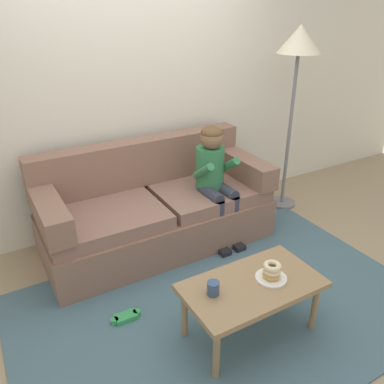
{
  "coord_description": "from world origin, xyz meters",
  "views": [
    {
      "loc": [
        -1.35,
        -2.11,
        2.08
      ],
      "look_at": [
        0.13,
        0.45,
        0.65
      ],
      "focal_mm": 36.82,
      "sensor_mm": 36.0,
      "label": 1
    }
  ],
  "objects": [
    {
      "name": "area_rug",
      "position": [
        0.0,
        -0.25,
        0.01
      ],
      "size": [
        3.0,
        1.96,
        0.01
      ],
      "primitive_type": "cube",
      "color": "#476675",
      "rests_on": "ground"
    },
    {
      "name": "donut_second",
      "position": [
        0.15,
        -0.55,
        0.49
      ],
      "size": [
        0.17,
        0.17,
        0.04
      ],
      "primitive_type": "torus",
      "rotation": [
        0.0,
        0.0,
        0.78
      ],
      "color": "beige",
      "rests_on": "donut"
    },
    {
      "name": "floor_lamp",
      "position": [
        1.53,
        0.83,
        1.63
      ],
      "size": [
        0.42,
        0.42,
        1.89
      ],
      "color": "slate",
      "rests_on": "ground"
    },
    {
      "name": "ground",
      "position": [
        0.0,
        0.0,
        0.0
      ],
      "size": [
        10.0,
        10.0,
        0.0
      ],
      "primitive_type": "plane",
      "color": "#9E896B"
    },
    {
      "name": "coffee_table",
      "position": [
        0.02,
        -0.53,
        0.37
      ],
      "size": [
        0.92,
        0.51,
        0.42
      ],
      "color": "#937551",
      "rests_on": "ground"
    },
    {
      "name": "wall_back",
      "position": [
        0.0,
        1.4,
        1.4
      ],
      "size": [
        8.0,
        0.1,
        2.8
      ],
      "primitive_type": "cube",
      "color": "silver",
      "rests_on": "ground"
    },
    {
      "name": "toy_controller",
      "position": [
        -0.68,
        0.0,
        0.03
      ],
      "size": [
        0.23,
        0.09,
        0.05
      ],
      "rotation": [
        0.0,
        0.0,
        -0.11
      ],
      "color": "#339E56",
      "rests_on": "ground"
    },
    {
      "name": "plate",
      "position": [
        0.15,
        -0.55,
        0.43
      ],
      "size": [
        0.21,
        0.21,
        0.01
      ],
      "primitive_type": "cylinder",
      "color": "white",
      "rests_on": "coffee_table"
    },
    {
      "name": "donut",
      "position": [
        0.15,
        -0.55,
        0.46
      ],
      "size": [
        0.16,
        0.16,
        0.04
      ],
      "primitive_type": "torus",
      "rotation": [
        0.0,
        0.0,
        1.05
      ],
      "color": "tan",
      "rests_on": "plate"
    },
    {
      "name": "donut_third",
      "position": [
        0.15,
        -0.55,
        0.53
      ],
      "size": [
        0.14,
        0.14,
        0.04
      ],
      "primitive_type": "torus",
      "rotation": [
        0.0,
        0.0,
        2.94
      ],
      "color": "beige",
      "rests_on": "donut_second"
    },
    {
      "name": "mug",
      "position": [
        -0.26,
        -0.49,
        0.47
      ],
      "size": [
        0.08,
        0.08,
        0.09
      ],
      "primitive_type": "cylinder",
      "color": "#334C72",
      "rests_on": "coffee_table"
    },
    {
      "name": "couch",
      "position": [
        -0.04,
        0.85,
        0.34
      ],
      "size": [
        2.07,
        0.9,
        0.93
      ],
      "color": "#846051",
      "rests_on": "ground"
    },
    {
      "name": "person_child",
      "position": [
        0.47,
        0.64,
        0.67
      ],
      "size": [
        0.34,
        0.58,
        1.1
      ],
      "color": "#337A4C",
      "rests_on": "ground"
    }
  ]
}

